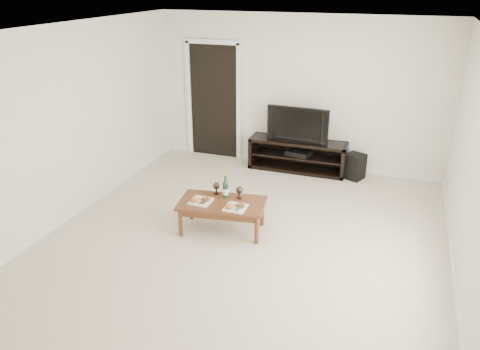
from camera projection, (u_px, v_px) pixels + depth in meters
name	position (u px, v px, depth m)	size (l,w,h in m)	color
floor	(245.00, 238.00, 6.07)	(5.50, 5.50, 0.00)	beige
back_wall	(298.00, 93.00, 7.97)	(5.00, 0.04, 2.60)	white
ceiling	(246.00, 27.00, 5.05)	(5.00, 5.50, 0.04)	white
doorway	(214.00, 102.00, 8.52)	(0.90, 0.02, 2.05)	black
media_console	(298.00, 155.00, 8.10)	(1.67, 0.45, 0.55)	black
television	(299.00, 123.00, 7.87)	(1.05, 0.14, 0.60)	black
av_receiver	(299.00, 153.00, 8.06)	(0.40, 0.30, 0.08)	black
subwoofer	(355.00, 166.00, 7.79)	(0.28, 0.28, 0.43)	black
coffee_table	(222.00, 216.00, 6.17)	(1.12, 0.61, 0.42)	brown
plate_left	(201.00, 200.00, 6.08)	(0.27, 0.27, 0.07)	white
plate_right	(235.00, 206.00, 5.91)	(0.27, 0.27, 0.07)	white
wine_bottle	(226.00, 185.00, 6.15)	(0.07, 0.07, 0.35)	#103C23
goblet_left	(216.00, 188.00, 6.28)	(0.09, 0.09, 0.17)	#36271D
goblet_right	(239.00, 192.00, 6.16)	(0.09, 0.09, 0.17)	#36271D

